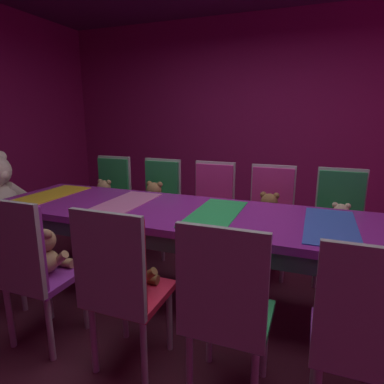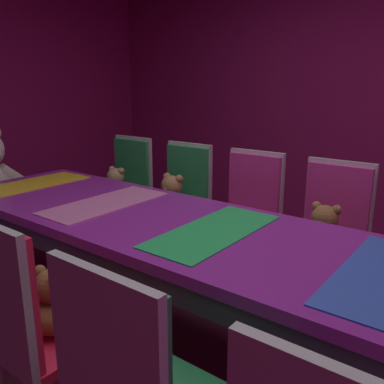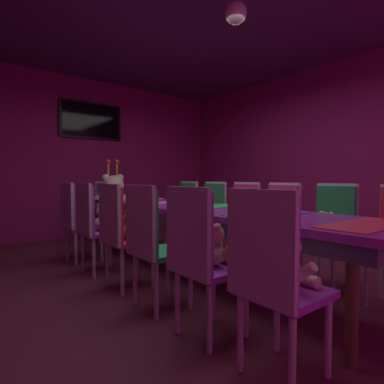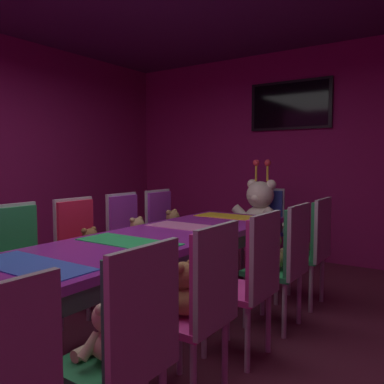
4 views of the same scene
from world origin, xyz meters
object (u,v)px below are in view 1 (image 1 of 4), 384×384
at_px(chair_left_1, 366,331).
at_px(teddy_left_1, 361,314).
at_px(chair_right_2, 271,207).
at_px(chair_right_3, 213,201).
at_px(chair_right_1, 339,213).
at_px(teddy_right_4, 154,199).
at_px(teddy_left_4, 46,254).
at_px(teddy_right_5, 104,195).
at_px(chair_left_4, 27,261).
at_px(banquet_table, 215,224).
at_px(teddy_right_2, 268,212).
at_px(chair_left_3, 118,279).
at_px(teddy_left_3, 132,270).
at_px(chair_right_5, 112,191).
at_px(teddy_right_1, 340,221).
at_px(chair_right_4, 160,196).
at_px(chair_left_2, 225,302).

relative_size(chair_left_1, teddy_left_1, 3.22).
xyz_separation_m(chair_right_2, chair_right_3, (0.02, 0.58, 0.00)).
relative_size(chair_right_1, teddy_right_4, 2.92).
xyz_separation_m(teddy_left_4, teddy_right_5, (1.43, 0.59, -0.00)).
bearing_deg(chair_left_4, banquet_table, -46.01).
distance_m(chair_right_1, teddy_right_2, 0.61).
xyz_separation_m(teddy_left_1, chair_left_3, (-0.14, 1.17, 0.01)).
relative_size(chair_left_1, teddy_left_4, 3.13).
bearing_deg(teddy_right_2, teddy_left_3, -22.21).
bearing_deg(chair_right_5, chair_right_1, 89.80).
bearing_deg(teddy_right_2, teddy_right_4, -91.19).
relative_size(chair_left_4, teddy_right_1, 3.53).
xyz_separation_m(teddy_right_1, chair_right_3, (0.14, 1.17, 0.03)).
bearing_deg(teddy_right_2, chair_left_4, -37.52).
relative_size(chair_left_1, chair_right_1, 1.00).
bearing_deg(teddy_right_4, chair_right_4, -180.00).
bearing_deg(chair_left_3, chair_left_2, -91.14).
bearing_deg(teddy_right_4, chair_left_4, -0.89).
xyz_separation_m(chair_right_2, chair_right_4, (0.02, 1.16, 0.00)).
height_order(chair_left_2, chair_right_5, same).
bearing_deg(chair_left_3, chair_right_1, -34.28).
height_order(chair_right_1, teddy_right_1, chair_right_1).
relative_size(chair_left_3, chair_left_4, 1.00).
bearing_deg(teddy_right_1, teddy_left_3, -39.34).
distance_m(teddy_right_4, chair_right_5, 0.63).
bearing_deg(chair_left_1, teddy_right_2, 21.18).
bearing_deg(chair_left_1, chair_left_2, 90.26).
relative_size(chair_left_4, teddy_right_5, 3.15).
distance_m(chair_left_1, teddy_left_4, 1.79).
bearing_deg(chair_left_1, teddy_right_1, 0.28).
bearing_deg(teddy_right_5, chair_left_3, 37.77).
height_order(teddy_right_2, chair_right_4, chair_right_4).
bearing_deg(chair_right_4, chair_left_2, 34.49).
height_order(teddy_left_3, teddy_left_4, teddy_left_4).
xyz_separation_m(teddy_left_4, chair_right_3, (1.56, -0.61, 0.01)).
bearing_deg(chair_right_5, chair_left_4, 18.90).
distance_m(teddy_right_1, teddy_right_4, 1.75).
distance_m(banquet_table, teddy_left_1, 1.14).
height_order(teddy_left_1, chair_right_1, chair_right_1).
bearing_deg(teddy_right_2, chair_left_3, -20.31).
distance_m(chair_right_3, teddy_right_4, 0.60).
distance_m(teddy_right_2, chair_right_3, 0.60).
distance_m(teddy_left_4, chair_right_1, 2.37).
bearing_deg(chair_right_4, teddy_right_5, -76.99).
bearing_deg(teddy_left_1, chair_left_3, 96.61).
bearing_deg(chair_left_4, teddy_left_3, -75.75).
height_order(chair_left_2, chair_left_4, same).
xyz_separation_m(chair_left_3, chair_right_4, (1.70, 0.60, 0.00)).
height_order(chair_right_1, chair_right_4, same).
relative_size(chair_left_3, chair_right_5, 1.00).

